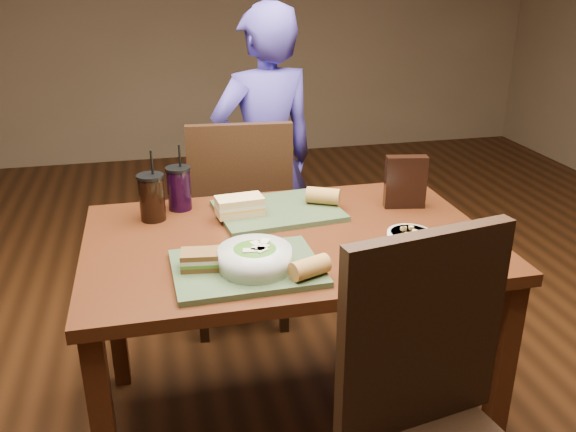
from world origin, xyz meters
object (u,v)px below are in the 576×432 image
object	(u,v)px
chair_near	(435,427)
chip_bag	(405,182)
sandwich_far	(240,206)
cup_berry	(179,188)
sandwich_near	(200,260)
dining_table	(288,261)
tray_near	(247,268)
salad_bowl	(255,257)
tray_far	(278,211)
soup_bowl	(409,240)
baguette_far	(323,196)
diner	(265,162)
chair_far	(238,217)
baguette_near	(310,267)
cup_cola	(152,197)

from	to	relation	value
chair_near	chip_bag	bearing A→B (deg)	72.18
sandwich_far	cup_berry	size ratio (longest dim) A/B	0.69
sandwich_near	chip_bag	xyz separation A→B (m)	(0.77, 0.36, 0.05)
dining_table	sandwich_near	bearing A→B (deg)	-146.63
tray_near	sandwich_far	xyz separation A→B (m)	(0.04, 0.39, 0.04)
sandwich_near	cup_berry	world-z (taller)	cup_berry
dining_table	salad_bowl	xyz separation A→B (m)	(-0.15, -0.24, 0.14)
tray_far	chip_bag	world-z (taller)	chip_bag
soup_bowl	sandwich_far	xyz separation A→B (m)	(-0.47, 0.36, 0.02)
baguette_far	cup_berry	distance (m)	0.52
tray_far	chip_bag	distance (m)	0.47
tray_near	sandwich_far	distance (m)	0.39
soup_bowl	chip_bag	world-z (taller)	chip_bag
diner	sandwich_near	world-z (taller)	diner
chair_far	tray_near	world-z (taller)	chair_far
sandwich_near	soup_bowl	bearing A→B (deg)	1.28
baguette_near	cup_berry	bearing A→B (deg)	115.98
diner	chip_bag	xyz separation A→B (m)	(0.36, -0.77, 0.13)
baguette_near	sandwich_far	bearing A→B (deg)	103.35
chair_far	sandwich_near	world-z (taller)	chair_far
salad_bowl	diner	bearing A→B (deg)	77.58
salad_bowl	baguette_near	bearing A→B (deg)	-31.08
chair_far	salad_bowl	world-z (taller)	chair_far
chair_near	soup_bowl	xyz separation A→B (m)	(0.16, 0.55, 0.22)
chair_far	soup_bowl	xyz separation A→B (m)	(0.41, -0.87, 0.23)
tray_far	baguette_far	xyz separation A→B (m)	(0.17, 0.01, 0.04)
sandwich_far	salad_bowl	bearing A→B (deg)	-92.83
sandwich_near	cup_cola	size ratio (longest dim) A/B	0.47
tray_far	cup_berry	size ratio (longest dim) A/B	1.73
sandwich_near	cup_cola	world-z (taller)	cup_cola
sandwich_near	baguette_far	bearing A→B (deg)	40.39
cup_berry	baguette_far	bearing A→B (deg)	-12.53
soup_bowl	cup_cola	distance (m)	0.88
tray_near	cup_berry	distance (m)	0.56
dining_table	chair_near	distance (m)	0.77
tray_near	chip_bag	xyz separation A→B (m)	(0.64, 0.37, 0.09)
chip_bag	soup_bowl	bearing A→B (deg)	-99.57
cup_cola	cup_berry	size ratio (longest dim) A/B	1.04
chair_far	diner	bearing A→B (deg)	54.90
baguette_far	sandwich_far	bearing A→B (deg)	-173.79
chair_near	dining_table	bearing A→B (deg)	103.83
chair_far	chip_bag	bearing A→B (deg)	-44.69
diner	baguette_near	bearing A→B (deg)	70.16
sandwich_near	baguette_near	xyz separation A→B (m)	(0.29, -0.12, 0.00)
dining_table	salad_bowl	bearing A→B (deg)	-122.56
diner	cup_berry	size ratio (longest dim) A/B	5.90
baguette_near	cup_berry	distance (m)	0.71
sandwich_far	baguette_far	xyz separation A→B (m)	(0.31, 0.03, -0.00)
salad_bowl	sandwich_near	xyz separation A→B (m)	(-0.15, 0.04, -0.01)
soup_bowl	chip_bag	size ratio (longest dim) A/B	1.20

